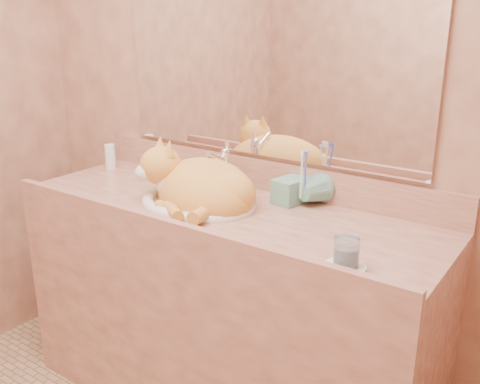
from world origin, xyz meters
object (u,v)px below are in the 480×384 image
Objects in this scene: vanity_counter at (223,311)px; sink_basin at (198,186)px; soap_dispenser at (280,179)px; water_glass at (346,252)px; cat at (198,184)px; toothbrush_cup at (303,194)px.

sink_basin reaches higher than vanity_counter.
water_glass is (0.41, -0.33, -0.05)m from soap_dispenser.
cat is 0.70m from water_glass.
toothbrush_cup is at bearing 34.33° from vanity_counter.
cat is at bearing 115.43° from sink_basin.
toothbrush_cup is (0.08, 0.04, -0.05)m from soap_dispenser.
cat is at bearing -142.28° from soap_dispenser.
sink_basin is 1.01× the size of cat.
soap_dispenser is at bearing 21.48° from sink_basin.
soap_dispenser is 1.78× the size of toothbrush_cup.
toothbrush_cup is (0.33, 0.18, -0.02)m from sink_basin.
cat is 0.30m from soap_dispenser.
cat reaches higher than vanity_counter.
cat is at bearing 164.32° from water_glass.
vanity_counter is 3.64× the size of sink_basin.
soap_dispenser is (0.26, 0.14, 0.03)m from cat.
sink_basin is 3.84× the size of toothbrush_cup.
soap_dispenser reaches higher than toothbrush_cup.
vanity_counter is 19.67× the size of water_glass.
vanity_counter is 0.50m from sink_basin.
toothbrush_cup is at bearing 20.64° from sink_basin.
vanity_counter is 7.86× the size of soap_dispenser.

